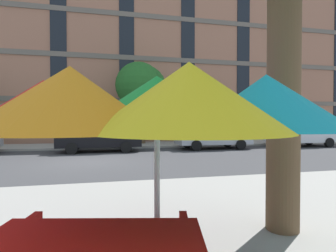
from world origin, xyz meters
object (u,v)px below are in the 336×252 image
sedan_silver (212,133)px  patio_umbrella (157,105)px  sedan_black (99,134)px  street_tree_middle (142,87)px  sedan_white (300,132)px

sedan_silver → patio_umbrella: bearing=-114.8°
patio_umbrella → sedan_silver: bearing=65.2°
sedan_black → patio_umbrella: (0.77, -12.70, 0.93)m
street_tree_middle → sedan_black: bearing=-130.0°
sedan_black → street_tree_middle: 5.39m
sedan_silver → sedan_black: bearing=180.0°
sedan_silver → patio_umbrella: size_ratio=1.27×
street_tree_middle → sedan_white: bearing=-18.9°
sedan_silver → sedan_white: same height
sedan_silver → street_tree_middle: street_tree_middle is taller
sedan_black → sedan_silver: same height
sedan_silver → street_tree_middle: (-3.78, 3.40, 3.06)m
sedan_black → sedan_white: bearing=0.0°
sedan_silver → patio_umbrella: 14.02m
street_tree_middle → patio_umbrella: size_ratio=1.63×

